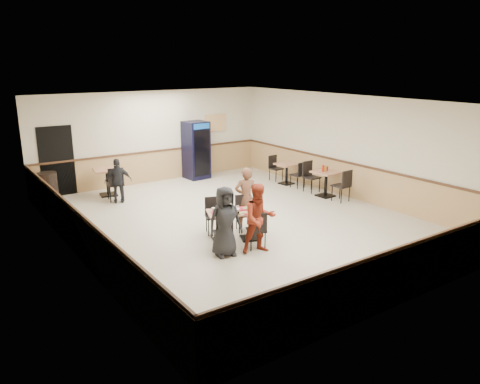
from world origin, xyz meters
TOP-DOWN VIEW (x-y plane):
  - ground at (0.00, 0.00)m, footprint 10.00×10.00m
  - room_shell at (1.78, 2.55)m, footprint 10.00×10.00m
  - main_table at (-0.76, -1.03)m, footprint 1.42×1.06m
  - main_chairs at (-0.80, -1.02)m, footprint 1.60×1.81m
  - diner_woman_left at (-1.42, -1.61)m, footprint 0.79×0.58m
  - diner_woman_right at (-0.74, -1.87)m, footprint 0.85×0.73m
  - diner_man_opposite at (-0.09, -0.46)m, footprint 0.64×0.53m
  - lone_diner at (-1.89, 3.28)m, footprint 0.81×0.53m
  - tabletop_clutter at (-0.75, -1.09)m, footprint 1.17×0.76m
  - side_table_near at (3.44, 0.41)m, footprint 0.75×0.75m
  - side_table_near_chair_south at (3.44, -0.20)m, footprint 0.47×0.47m
  - side_table_near_chair_north at (3.44, 1.02)m, footprint 0.47×0.47m
  - side_table_far at (3.42, 2.21)m, footprint 0.70×0.70m
  - side_table_far_chair_south at (3.42, 1.66)m, footprint 0.44×0.44m
  - side_table_far_chair_north at (3.42, 2.76)m, footprint 0.44×0.44m
  - condiment_caddy at (3.41, 0.46)m, footprint 0.23×0.06m
  - back_table at (-1.89, 4.20)m, footprint 0.88×0.88m
  - back_table_chair_lone at (-1.89, 3.55)m, footprint 0.56×0.56m
  - pepsi_cooler at (1.38, 4.59)m, footprint 0.78×0.79m
  - trash_bin at (-3.52, 4.55)m, footprint 0.54×0.54m

SIDE VIEW (x-z plane):
  - ground at x=0.00m, z-range 0.00..0.00m
  - trash_bin at x=-3.52m, z-range 0.00..0.85m
  - main_chairs at x=-0.80m, z-range 0.00..0.87m
  - side_table_far_chair_south at x=3.42m, z-range 0.00..0.87m
  - side_table_far_chair_north at x=3.42m, z-range 0.00..0.87m
  - main_table at x=-0.76m, z-range 0.11..0.80m
  - side_table_far at x=3.42m, z-range 0.11..0.80m
  - side_table_near_chair_south at x=3.44m, z-range 0.00..0.97m
  - side_table_near_chair_north at x=3.44m, z-range 0.00..0.97m
  - side_table_near at x=3.44m, z-range 0.13..0.89m
  - back_table_chair_lone at x=-1.89m, z-range 0.00..1.03m
  - back_table at x=-1.89m, z-range 0.13..0.95m
  - room_shell at x=1.78m, z-range -4.42..5.58m
  - lone_diner at x=-1.89m, z-range 0.00..1.28m
  - tabletop_clutter at x=-0.75m, z-range 0.64..0.76m
  - diner_woman_left at x=-1.42m, z-range 0.00..1.48m
  - diner_woman_right at x=-0.74m, z-range 0.00..1.49m
  - diner_man_opposite at x=-0.09m, z-range 0.00..1.49m
  - condiment_caddy at x=3.41m, z-range 0.75..0.95m
  - pepsi_cooler at x=1.38m, z-range 0.00..1.96m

